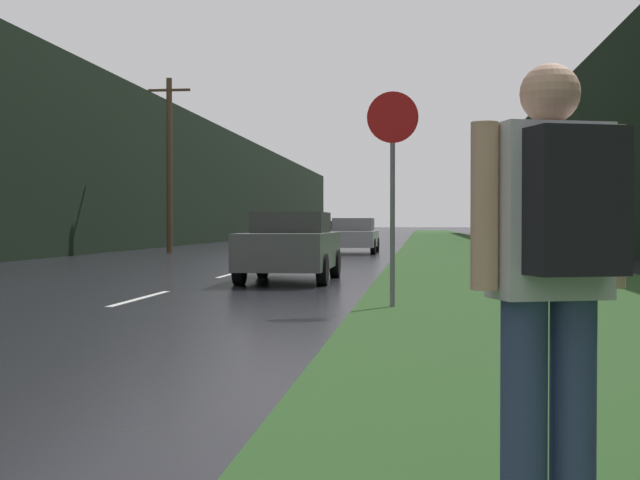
{
  "coord_description": "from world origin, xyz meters",
  "views": [
    {
      "loc": [
        4.51,
        -0.42,
        1.21
      ],
      "look_at": [
        2.77,
        15.06,
        0.93
      ],
      "focal_mm": 50.0,
      "sensor_mm": 36.0,
      "label": 1
    }
  ],
  "objects_px": {
    "hitchhiker_with_backpack": "(554,268)",
    "car_passing_far": "(353,236)",
    "car_passing_near": "(291,246)",
    "stop_sign": "(393,173)",
    "car_oncoming": "(322,231)"
  },
  "relations": [
    {
      "from": "car_passing_far",
      "to": "car_oncoming",
      "type": "distance_m",
      "value": 20.7
    },
    {
      "from": "stop_sign",
      "to": "car_passing_far",
      "type": "distance_m",
      "value": 23.72
    },
    {
      "from": "stop_sign",
      "to": "car_passing_near",
      "type": "height_order",
      "value": "stop_sign"
    },
    {
      "from": "hitchhiker_with_backpack",
      "to": "car_passing_far",
      "type": "height_order",
      "value": "hitchhiker_with_backpack"
    },
    {
      "from": "hitchhiker_with_backpack",
      "to": "car_passing_near",
      "type": "height_order",
      "value": "hitchhiker_with_backpack"
    },
    {
      "from": "car_passing_far",
      "to": "stop_sign",
      "type": "bearing_deg",
      "value": 95.64
    },
    {
      "from": "stop_sign",
      "to": "hitchhiker_with_backpack",
      "type": "bearing_deg",
      "value": -84.54
    },
    {
      "from": "hitchhiker_with_backpack",
      "to": "car_oncoming",
      "type": "relative_size",
      "value": 0.4
    },
    {
      "from": "stop_sign",
      "to": "hitchhiker_with_backpack",
      "type": "distance_m",
      "value": 9.48
    },
    {
      "from": "car_passing_near",
      "to": "car_oncoming",
      "type": "distance_m",
      "value": 38.34
    },
    {
      "from": "stop_sign",
      "to": "car_passing_far",
      "type": "bearing_deg",
      "value": 95.64
    },
    {
      "from": "stop_sign",
      "to": "car_passing_near",
      "type": "xyz_separation_m",
      "value": [
        -2.33,
        5.79,
        -1.2
      ]
    },
    {
      "from": "car_passing_near",
      "to": "car_passing_far",
      "type": "xyz_separation_m",
      "value": [
        0.0,
        17.79,
        -0.02
      ]
    },
    {
      "from": "car_passing_near",
      "to": "car_passing_far",
      "type": "relative_size",
      "value": 0.92
    },
    {
      "from": "hitchhiker_with_backpack",
      "to": "car_passing_far",
      "type": "bearing_deg",
      "value": 76.92
    }
  ]
}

